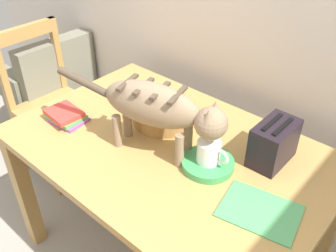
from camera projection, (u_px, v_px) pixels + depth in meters
dining_table at (168, 162)px, 1.62m from camera, size 1.35×0.88×0.76m
cat at (159, 108)px, 1.41m from camera, size 0.72×0.25×0.31m
saucer_bowl at (208, 164)px, 1.45m from camera, size 0.21×0.21×0.03m
coffee_mug at (209, 152)px, 1.41m from camera, size 0.13×0.09×0.09m
magazine at (260, 211)px, 1.27m from camera, size 0.29×0.24×0.01m
book_stack at (66, 116)px, 1.70m from camera, size 0.18×0.15×0.05m
wicker_basket at (164, 111)px, 1.69m from camera, size 0.29×0.29×0.09m
toaster at (274, 143)px, 1.44m from camera, size 0.12×0.20×0.18m
wooden_chair_near at (52, 106)px, 2.36m from camera, size 0.42×0.42×0.95m
wicker_armchair at (49, 97)px, 2.81m from camera, size 0.61×0.61×0.78m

